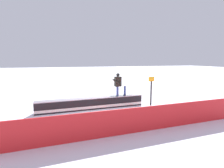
{
  "coord_description": "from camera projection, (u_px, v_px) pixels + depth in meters",
  "views": [
    {
      "loc": [
        2.06,
        10.27,
        2.93
      ],
      "look_at": [
        -0.94,
        0.96,
        1.58
      ],
      "focal_mm": 28.8,
      "sensor_mm": 36.0,
      "label": 1
    }
  ],
  "objects": [
    {
      "name": "trail_marker",
      "position": [
        151.0,
        90.0,
        11.48
      ],
      "size": [
        0.4,
        0.1,
        1.84
      ],
      "color": "#262628",
      "rests_on": "ground_plane"
    },
    {
      "name": "grind_box",
      "position": [
        92.0,
        104.0,
        10.67
      ],
      "size": [
        6.41,
        0.84,
        0.68
      ],
      "color": "black",
      "rests_on": "ground_plane"
    },
    {
      "name": "safety_fence",
      "position": [
        113.0,
        123.0,
        6.84
      ],
      "size": [
        12.94,
        0.61,
        1.04
      ],
      "primitive_type": "cube",
      "rotation": [
        0.0,
        0.0,
        0.04
      ],
      "color": "red",
      "rests_on": "ground_plane"
    },
    {
      "name": "ground_plane",
      "position": [
        92.0,
        109.0,
        10.71
      ],
      "size": [
        120.0,
        120.0,
        0.0
      ],
      "primitive_type": "plane",
      "color": "white"
    },
    {
      "name": "snowboarder",
      "position": [
        119.0,
        84.0,
        11.09
      ],
      "size": [
        1.46,
        0.49,
        1.42
      ],
      "color": "#1B232A",
      "rests_on": "grind_box"
    }
  ]
}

